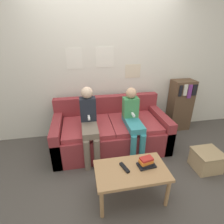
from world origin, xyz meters
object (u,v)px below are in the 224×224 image
object	(u,v)px
tv_remote	(124,168)
bookshelf	(180,105)
coffee_table	(131,173)
storage_box	(206,160)
couch	(111,132)
person_left	(89,121)
person_right	(133,119)

from	to	relation	value
tv_remote	bookshelf	world-z (taller)	bookshelf
coffee_table	storage_box	bearing A→B (deg)	11.81
tv_remote	bookshelf	size ratio (longest dim) A/B	0.17
tv_remote	bookshelf	distance (m)	2.06
couch	tv_remote	xyz separation A→B (m)	(-0.03, -1.05, 0.15)
coffee_table	person_left	distance (m)	1.00
person_right	storage_box	world-z (taller)	person_right
coffee_table	bookshelf	xyz separation A→B (m)	(1.43, 1.44, 0.14)
coffee_table	storage_box	world-z (taller)	coffee_table
couch	storage_box	bearing A→B (deg)	-33.37
coffee_table	couch	bearing A→B (deg)	92.26
couch	coffee_table	bearing A→B (deg)	-87.74
coffee_table	person_right	world-z (taller)	person_right
couch	storage_box	xyz separation A→B (m)	(1.26, -0.83, -0.13)
person_right	couch	bearing A→B (deg)	145.43
couch	person_right	xyz separation A→B (m)	(0.32, -0.22, 0.32)
couch	bookshelf	bearing A→B (deg)	13.70
person_left	person_right	world-z (taller)	person_left
couch	tv_remote	size ratio (longest dim) A/B	10.67
person_left	bookshelf	bearing A→B (deg)	17.19
storage_box	couch	bearing A→B (deg)	146.63
bookshelf	coffee_table	bearing A→B (deg)	-134.76
person_right	storage_box	bearing A→B (deg)	-32.96
coffee_table	person_right	size ratio (longest dim) A/B	0.78
couch	person_left	world-z (taller)	person_left
person_left	storage_box	size ratio (longest dim) A/B	2.96
coffee_table	bookshelf	world-z (taller)	bookshelf
person_right	bookshelf	distance (m)	1.30
person_left	storage_box	bearing A→B (deg)	-20.95
person_left	person_right	bearing A→B (deg)	-0.75
person_left	storage_box	xyz separation A→B (m)	(1.62, -0.62, -0.47)
coffee_table	person_left	xyz separation A→B (m)	(-0.40, 0.87, 0.26)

